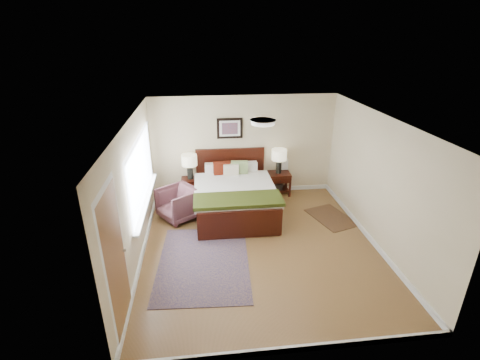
{
  "coord_description": "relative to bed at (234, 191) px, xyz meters",
  "views": [
    {
      "loc": [
        -1.04,
        -5.67,
        3.86
      ],
      "look_at": [
        -0.29,
        0.85,
        1.05
      ],
      "focal_mm": 26.0,
      "sensor_mm": 36.0,
      "label": 1
    }
  ],
  "objects": [
    {
      "name": "floor",
      "position": [
        0.35,
        -1.41,
        -0.55
      ],
      "size": [
        5.0,
        5.0,
        0.0
      ],
      "primitive_type": "plane",
      "color": "brown",
      "rests_on": "ground"
    },
    {
      "name": "back_wall",
      "position": [
        0.35,
        1.09,
        0.7
      ],
      "size": [
        4.5,
        0.04,
        2.5
      ],
      "primitive_type": "cube",
      "color": "beige",
      "rests_on": "ground"
    },
    {
      "name": "front_wall",
      "position": [
        0.35,
        -3.91,
        0.7
      ],
      "size": [
        4.5,
        0.04,
        2.5
      ],
      "primitive_type": "cube",
      "color": "beige",
      "rests_on": "ground"
    },
    {
      "name": "left_wall",
      "position": [
        -1.9,
        -1.41,
        0.7
      ],
      "size": [
        0.04,
        5.0,
        2.5
      ],
      "primitive_type": "cube",
      "color": "beige",
      "rests_on": "ground"
    },
    {
      "name": "right_wall",
      "position": [
        2.6,
        -1.41,
        0.7
      ],
      "size": [
        0.04,
        5.0,
        2.5
      ],
      "primitive_type": "cube",
      "color": "beige",
      "rests_on": "ground"
    },
    {
      "name": "ceiling",
      "position": [
        0.35,
        -1.41,
        1.95
      ],
      "size": [
        4.5,
        5.0,
        0.02
      ],
      "primitive_type": "cube",
      "color": "white",
      "rests_on": "back_wall"
    },
    {
      "name": "window",
      "position": [
        -1.85,
        -0.71,
        0.83
      ],
      "size": [
        0.11,
        2.72,
        1.32
      ],
      "color": "silver",
      "rests_on": "left_wall"
    },
    {
      "name": "door",
      "position": [
        -1.88,
        -3.16,
        0.52
      ],
      "size": [
        0.06,
        1.0,
        2.18
      ],
      "color": "silver",
      "rests_on": "ground"
    },
    {
      "name": "ceil_fixture",
      "position": [
        0.35,
        -1.41,
        1.92
      ],
      "size": [
        0.44,
        0.44,
        0.08
      ],
      "color": "white",
      "rests_on": "ceiling"
    },
    {
      "name": "bed",
      "position": [
        0.0,
        0.0,
        0.0
      ],
      "size": [
        1.82,
        2.22,
        1.19
      ],
      "color": "#321107",
      "rests_on": "ground"
    },
    {
      "name": "wall_art",
      "position": [
        0.0,
        1.06,
        1.17
      ],
      "size": [
        0.62,
        0.05,
        0.5
      ],
      "color": "black",
      "rests_on": "back_wall"
    },
    {
      "name": "nightstand_left",
      "position": [
        -1.0,
        0.84,
        -0.13
      ],
      "size": [
        0.45,
        0.41,
        0.54
      ],
      "color": "#321107",
      "rests_on": "ground"
    },
    {
      "name": "nightstand_right",
      "position": [
        1.2,
        0.85,
        -0.19
      ],
      "size": [
        0.59,
        0.44,
        0.59
      ],
      "color": "#321107",
      "rests_on": "ground"
    },
    {
      "name": "lamp_left",
      "position": [
        -1.0,
        0.86,
        0.42
      ],
      "size": [
        0.37,
        0.37,
        0.61
      ],
      "color": "black",
      "rests_on": "nightstand_left"
    },
    {
      "name": "lamp_right",
      "position": [
        1.2,
        0.86,
        0.47
      ],
      "size": [
        0.37,
        0.37,
        0.61
      ],
      "color": "black",
      "rests_on": "nightstand_right"
    },
    {
      "name": "armchair",
      "position": [
        -1.26,
        -0.11,
        -0.19
      ],
      "size": [
        1.09,
        1.08,
        0.72
      ],
      "primitive_type": "imported",
      "rotation": [
        0.0,
        0.0,
        -0.95
      ],
      "color": "brown",
      "rests_on": "ground"
    },
    {
      "name": "rug_persian",
      "position": [
        -0.75,
        -1.82,
        -0.54
      ],
      "size": [
        1.75,
        2.38,
        0.01
      ],
      "primitive_type": "cube",
      "rotation": [
        0.0,
        0.0,
        -0.06
      ],
      "color": "#0C0E3E",
      "rests_on": "ground"
    },
    {
      "name": "rug_navy",
      "position": [
        2.15,
        -0.5,
        -0.54
      ],
      "size": [
        1.05,
        1.29,
        0.01
      ],
      "primitive_type": "cube",
      "rotation": [
        0.0,
        0.0,
        0.31
      ],
      "color": "black",
      "rests_on": "ground"
    }
  ]
}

